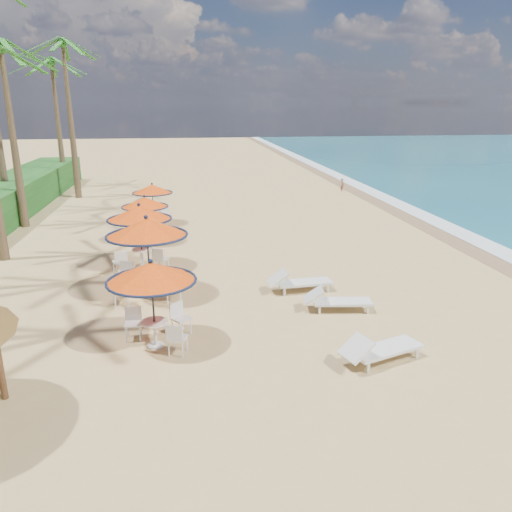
{
  "coord_description": "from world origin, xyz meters",
  "views": [
    {
      "loc": [
        -3.7,
        -11.48,
        5.98
      ],
      "look_at": [
        -1.48,
        3.88,
        1.2
      ],
      "focal_mm": 35.0,
      "sensor_mm": 36.0,
      "label": 1
    }
  ],
  "objects_px": {
    "station_3": "(145,208)",
    "station_4": "(153,192)",
    "lounger_mid": "(335,300)",
    "station_0": "(153,283)",
    "lounger_near": "(379,349)",
    "station_2": "(140,221)",
    "lounger_far": "(298,281)",
    "station_1": "(145,238)"
  },
  "relations": [
    {
      "from": "station_3",
      "to": "station_4",
      "type": "distance_m",
      "value": 3.63
    },
    {
      "from": "lounger_mid",
      "to": "station_0",
      "type": "bearing_deg",
      "value": -156.35
    },
    {
      "from": "station_0",
      "to": "lounger_near",
      "type": "distance_m",
      "value": 5.72
    },
    {
      "from": "station_2",
      "to": "station_4",
      "type": "xyz_separation_m",
      "value": [
        0.1,
        7.28,
        -0.19
      ]
    },
    {
      "from": "station_0",
      "to": "station_2",
      "type": "distance_m",
      "value": 6.53
    },
    {
      "from": "lounger_far",
      "to": "station_4",
      "type": "bearing_deg",
      "value": 112.15
    },
    {
      "from": "station_1",
      "to": "station_0",
      "type": "bearing_deg",
      "value": -83.33
    },
    {
      "from": "station_0",
      "to": "station_1",
      "type": "bearing_deg",
      "value": 96.67
    },
    {
      "from": "station_4",
      "to": "lounger_mid",
      "type": "relative_size",
      "value": 1.02
    },
    {
      "from": "station_0",
      "to": "station_2",
      "type": "bearing_deg",
      "value": 97.18
    },
    {
      "from": "lounger_near",
      "to": "lounger_mid",
      "type": "relative_size",
      "value": 1.07
    },
    {
      "from": "station_4",
      "to": "lounger_near",
      "type": "distance_m",
      "value": 16.6
    },
    {
      "from": "station_0",
      "to": "station_3",
      "type": "distance_m",
      "value": 10.18
    },
    {
      "from": "station_1",
      "to": "station_2",
      "type": "height_order",
      "value": "station_1"
    },
    {
      "from": "station_1",
      "to": "lounger_mid",
      "type": "bearing_deg",
      "value": -19.39
    },
    {
      "from": "station_0",
      "to": "lounger_near",
      "type": "height_order",
      "value": "station_0"
    },
    {
      "from": "station_0",
      "to": "station_1",
      "type": "height_order",
      "value": "station_1"
    },
    {
      "from": "station_1",
      "to": "station_2",
      "type": "distance_m",
      "value": 3.04
    },
    {
      "from": "lounger_near",
      "to": "lounger_far",
      "type": "height_order",
      "value": "lounger_near"
    },
    {
      "from": "station_3",
      "to": "lounger_far",
      "type": "relative_size",
      "value": 0.99
    },
    {
      "from": "station_1",
      "to": "lounger_near",
      "type": "relative_size",
      "value": 1.19
    },
    {
      "from": "lounger_near",
      "to": "station_3",
      "type": "bearing_deg",
      "value": 98.33
    },
    {
      "from": "station_0",
      "to": "station_1",
      "type": "xyz_separation_m",
      "value": [
        -0.41,
        3.48,
        0.24
      ]
    },
    {
      "from": "station_0",
      "to": "station_3",
      "type": "height_order",
      "value": "station_0"
    },
    {
      "from": "station_2",
      "to": "lounger_mid",
      "type": "height_order",
      "value": "station_2"
    },
    {
      "from": "station_1",
      "to": "station_2",
      "type": "xyz_separation_m",
      "value": [
        -0.41,
        3.01,
        -0.14
      ]
    },
    {
      "from": "station_2",
      "to": "station_4",
      "type": "relative_size",
      "value": 1.17
    },
    {
      "from": "lounger_far",
      "to": "station_0",
      "type": "bearing_deg",
      "value": -147.86
    },
    {
      "from": "station_1",
      "to": "station_2",
      "type": "bearing_deg",
      "value": 97.78
    },
    {
      "from": "station_2",
      "to": "lounger_near",
      "type": "relative_size",
      "value": 1.11
    },
    {
      "from": "station_1",
      "to": "station_3",
      "type": "xyz_separation_m",
      "value": [
        -0.49,
        6.66,
        -0.39
      ]
    },
    {
      "from": "station_0",
      "to": "station_2",
      "type": "height_order",
      "value": "station_2"
    },
    {
      "from": "lounger_mid",
      "to": "station_1",
      "type": "bearing_deg",
      "value": 168.08
    },
    {
      "from": "station_2",
      "to": "lounger_mid",
      "type": "xyz_separation_m",
      "value": [
        6.01,
        -4.98,
        -1.48
      ]
    },
    {
      "from": "station_2",
      "to": "lounger_near",
      "type": "bearing_deg",
      "value": -53.07
    },
    {
      "from": "station_1",
      "to": "lounger_far",
      "type": "relative_size",
      "value": 1.24
    },
    {
      "from": "station_2",
      "to": "station_4",
      "type": "distance_m",
      "value": 7.28
    },
    {
      "from": "station_3",
      "to": "lounger_mid",
      "type": "relative_size",
      "value": 1.02
    },
    {
      "from": "lounger_far",
      "to": "station_2",
      "type": "bearing_deg",
      "value": 144.29
    },
    {
      "from": "lounger_near",
      "to": "lounger_mid",
      "type": "height_order",
      "value": "lounger_near"
    },
    {
      "from": "station_1",
      "to": "lounger_far",
      "type": "bearing_deg",
      "value": -2.94
    },
    {
      "from": "lounger_mid",
      "to": "lounger_far",
      "type": "bearing_deg",
      "value": 121.18
    }
  ]
}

